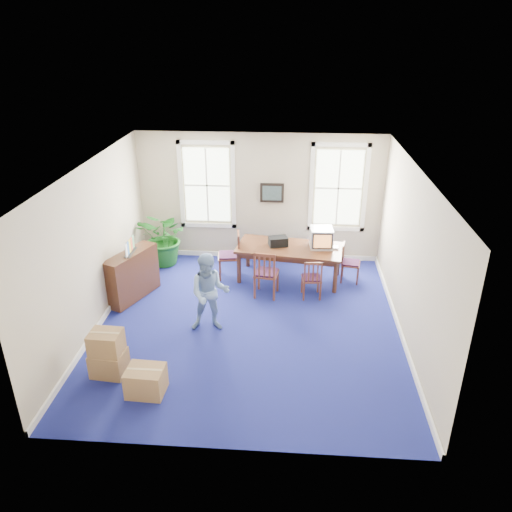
# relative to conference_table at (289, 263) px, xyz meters

# --- Properties ---
(floor) EXTENTS (6.50, 6.50, 0.00)m
(floor) POSITION_rel_conference_table_xyz_m (-0.77, -2.07, -0.41)
(floor) COLOR navy
(floor) RESTS_ON ground
(ceiling) EXTENTS (6.50, 6.50, 0.00)m
(ceiling) POSITION_rel_conference_table_xyz_m (-0.77, -2.07, 2.79)
(ceiling) COLOR white
(ceiling) RESTS_ON ground
(wall_back) EXTENTS (6.50, 0.00, 6.50)m
(wall_back) POSITION_rel_conference_table_xyz_m (-0.77, 1.18, 1.19)
(wall_back) COLOR tan
(wall_back) RESTS_ON ground
(wall_front) EXTENTS (6.50, 0.00, 6.50)m
(wall_front) POSITION_rel_conference_table_xyz_m (-0.77, -5.32, 1.19)
(wall_front) COLOR tan
(wall_front) RESTS_ON ground
(wall_left) EXTENTS (0.00, 6.50, 6.50)m
(wall_left) POSITION_rel_conference_table_xyz_m (-3.77, -2.07, 1.19)
(wall_left) COLOR tan
(wall_left) RESTS_ON ground
(wall_right) EXTENTS (0.00, 6.50, 6.50)m
(wall_right) POSITION_rel_conference_table_xyz_m (2.23, -2.07, 1.19)
(wall_right) COLOR tan
(wall_right) RESTS_ON ground
(baseboard_back) EXTENTS (6.00, 0.04, 0.12)m
(baseboard_back) POSITION_rel_conference_table_xyz_m (-0.77, 1.15, -0.35)
(baseboard_back) COLOR white
(baseboard_back) RESTS_ON ground
(baseboard_left) EXTENTS (0.04, 6.50, 0.12)m
(baseboard_left) POSITION_rel_conference_table_xyz_m (-3.74, -2.07, -0.35)
(baseboard_left) COLOR white
(baseboard_left) RESTS_ON ground
(baseboard_right) EXTENTS (0.04, 6.50, 0.12)m
(baseboard_right) POSITION_rel_conference_table_xyz_m (2.20, -2.07, -0.35)
(baseboard_right) COLOR white
(baseboard_right) RESTS_ON ground
(window_left) EXTENTS (1.40, 0.12, 2.20)m
(window_left) POSITION_rel_conference_table_xyz_m (-2.07, 1.16, 1.49)
(window_left) COLOR white
(window_left) RESTS_ON ground
(window_right) EXTENTS (1.40, 0.12, 2.20)m
(window_right) POSITION_rel_conference_table_xyz_m (1.13, 1.16, 1.49)
(window_right) COLOR white
(window_right) RESTS_ON ground
(wall_picture) EXTENTS (0.58, 0.06, 0.48)m
(wall_picture) POSITION_rel_conference_table_xyz_m (-0.47, 1.13, 1.34)
(wall_picture) COLOR black
(wall_picture) RESTS_ON ground
(conference_table) EXTENTS (2.55, 1.43, 0.82)m
(conference_table) POSITION_rel_conference_table_xyz_m (0.00, 0.00, 0.00)
(conference_table) COLOR #4B2816
(conference_table) RESTS_ON ground
(crt_tv) EXTENTS (0.54, 0.58, 0.46)m
(crt_tv) POSITION_rel_conference_table_xyz_m (0.71, 0.05, 0.64)
(crt_tv) COLOR #B7B7BC
(crt_tv) RESTS_ON conference_table
(game_console) EXTENTS (0.14, 0.17, 0.04)m
(game_console) POSITION_rel_conference_table_xyz_m (1.04, 0.00, 0.43)
(game_console) COLOR white
(game_console) RESTS_ON conference_table
(equipment_bag) EXTENTS (0.48, 0.38, 0.21)m
(equipment_bag) POSITION_rel_conference_table_xyz_m (-0.27, 0.05, 0.52)
(equipment_bag) COLOR black
(equipment_bag) RESTS_ON conference_table
(chair_near_left) EXTENTS (0.56, 0.56, 1.11)m
(chair_near_left) POSITION_rel_conference_table_xyz_m (-0.49, -0.82, 0.14)
(chair_near_left) COLOR brown
(chair_near_left) RESTS_ON ground
(chair_near_right) EXTENTS (0.46, 0.46, 0.93)m
(chair_near_right) POSITION_rel_conference_table_xyz_m (0.49, -0.82, 0.05)
(chair_near_right) COLOR brown
(chair_near_right) RESTS_ON ground
(chair_end_left) EXTENTS (0.57, 0.57, 1.12)m
(chair_end_left) POSITION_rel_conference_table_xyz_m (-1.43, 0.00, 0.15)
(chair_end_left) COLOR brown
(chair_end_left) RESTS_ON ground
(chair_end_right) EXTENTS (0.48, 0.48, 0.93)m
(chair_end_right) POSITION_rel_conference_table_xyz_m (1.43, 0.00, 0.06)
(chair_end_right) COLOR brown
(chair_end_right) RESTS_ON ground
(man) EXTENTS (0.84, 0.68, 1.60)m
(man) POSITION_rel_conference_table_xyz_m (-1.51, -2.26, 0.39)
(man) COLOR #7695BF
(man) RESTS_ON ground
(credenza) EXTENTS (0.90, 1.40, 1.07)m
(credenza) POSITION_rel_conference_table_xyz_m (-3.39, -1.16, 0.12)
(credenza) COLOR #4B2816
(credenza) RESTS_ON ground
(brochure_rack) EXTENTS (0.29, 0.72, 0.32)m
(brochure_rack) POSITION_rel_conference_table_xyz_m (-3.37, -1.16, 0.82)
(brochure_rack) COLOR #99999E
(brochure_rack) RESTS_ON credenza
(potted_plant) EXTENTS (1.62, 1.53, 1.42)m
(potted_plant) POSITION_rel_conference_table_xyz_m (-3.07, 0.59, 0.30)
(potted_plant) COLOR #165A18
(potted_plant) RESTS_ON ground
(cardboard_boxes) EXTENTS (1.69, 1.69, 0.87)m
(cardboard_boxes) POSITION_rel_conference_table_xyz_m (-2.81, -3.67, 0.03)
(cardboard_boxes) COLOR #A17748
(cardboard_boxes) RESTS_ON ground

